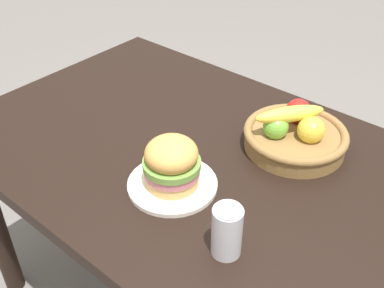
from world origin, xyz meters
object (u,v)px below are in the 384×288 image
Objects in this scene: sandwich at (172,162)px; fruit_basket at (295,134)px; soda_can at (227,231)px; plate at (172,184)px.

fruit_basket is at bearing 66.81° from sandwich.
fruit_basket is (-0.08, 0.43, -0.02)m from soda_can.
plate is 1.58× the size of sandwich.
plate is at bearing -113.19° from fruit_basket.
sandwich reaches higher than plate.
sandwich is 0.38m from fruit_basket.
fruit_basket is at bearing 101.08° from soda_can.
sandwich is 0.25m from soda_can.
sandwich is (-0.00, 0.00, 0.07)m from plate.
plate is 0.38m from fruit_basket.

